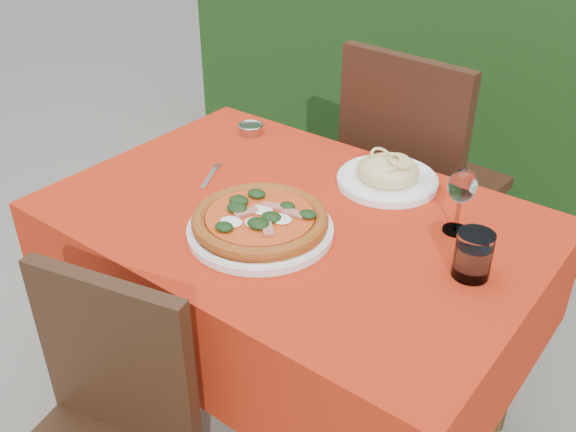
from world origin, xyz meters
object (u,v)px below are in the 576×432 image
Objects in this scene: chair_far at (414,172)px; pasta_plate at (388,175)px; fork at (209,178)px; steel_ramekin at (251,129)px; pizza_plate at (260,223)px; water_glass at (473,257)px; wine_glass at (462,188)px.

chair_far is 3.60× the size of pasta_plate.
pasta_plate is 1.64× the size of fork.
steel_ramekin is (-0.42, -0.37, 0.18)m from chair_far.
pizza_plate is 1.28× the size of pasta_plate.
water_glass is 0.64× the size of fork.
chair_far is at bearing 105.47° from pasta_plate.
water_glass is 0.93m from steel_ramekin.
chair_far is 0.84m from water_glass.
water_glass is at bearing -24.29° from fork.
wine_glass is at bearing 125.33° from water_glass.
chair_far reaches higher than pasta_plate.
wine_glass reaches higher than steel_ramekin.
chair_far reaches higher than fork.
pasta_plate is at bearing 109.44° from chair_far.
wine_glass is 2.32× the size of steel_ramekin.
water_glass is at bearing 17.99° from pizza_plate.
pizza_plate is 4.82× the size of steel_ramekin.
fork is 0.33m from steel_ramekin.
chair_far is 0.77m from fork.
pizza_plate is 0.51m from water_glass.
fork is (-0.67, -0.18, -0.12)m from wine_glass.
fork is at bearing 156.78° from pizza_plate.
wine_glass is at bearing -9.79° from steel_ramekin.
fork is at bearing 70.08° from chair_far.
pasta_plate is 1.62× the size of wine_glass.
pasta_plate is (0.12, 0.41, -0.00)m from pizza_plate.
steel_ramekin is at bearing 162.30° from water_glass.
pizza_plate is 0.32m from fork.
wine_glass is (-0.11, 0.15, 0.07)m from water_glass.
pizza_plate is 0.49m from wine_glass.
pasta_plate is at bearing 74.04° from pizza_plate.
steel_ramekin is at bearing 46.05° from chair_far.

